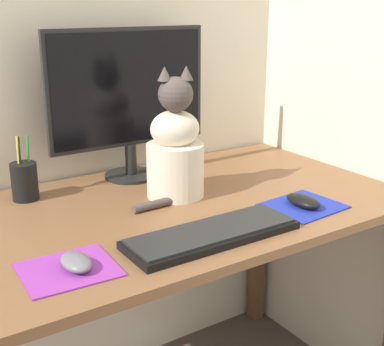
% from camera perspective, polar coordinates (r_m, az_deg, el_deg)
% --- Properties ---
extents(wall_back, '(7.00, 0.04, 2.50)m').
position_cam_1_polar(wall_back, '(1.74, -9.68, 16.18)').
color(wall_back, beige).
rests_on(wall_back, ground_plane).
extents(wall_side_right, '(0.04, 7.00, 2.50)m').
position_cam_1_polar(wall_side_right, '(1.83, 16.94, 15.75)').
color(wall_side_right, beige).
rests_on(wall_side_right, ground_plane).
extents(desk, '(1.31, 0.75, 0.76)m').
position_cam_1_polar(desk, '(1.52, -2.26, -6.87)').
color(desk, brown).
rests_on(desk, ground_plane).
extents(monitor, '(0.52, 0.17, 0.46)m').
position_cam_1_polar(monitor, '(1.66, -6.76, 8.18)').
color(monitor, black).
rests_on(monitor, desk).
extents(keyboard, '(0.43, 0.15, 0.02)m').
position_cam_1_polar(keyboard, '(1.27, 2.16, -6.50)').
color(keyboard, black).
rests_on(keyboard, desk).
extents(mousepad_left, '(0.20, 0.18, 0.00)m').
position_cam_1_polar(mousepad_left, '(1.16, -13.05, -10.00)').
color(mousepad_left, purple).
rests_on(mousepad_left, desk).
extents(mousepad_right, '(0.21, 0.19, 0.00)m').
position_cam_1_polar(mousepad_right, '(1.50, 11.78, -3.46)').
color(mousepad_right, '#1E2D9E').
rests_on(mousepad_right, desk).
extents(computer_mouse_left, '(0.06, 0.10, 0.03)m').
position_cam_1_polar(computer_mouse_left, '(1.15, -12.27, -9.25)').
color(computer_mouse_left, slate).
rests_on(computer_mouse_left, mousepad_left).
extents(computer_mouse_right, '(0.06, 0.11, 0.03)m').
position_cam_1_polar(computer_mouse_right, '(1.48, 11.77, -2.93)').
color(computer_mouse_right, black).
rests_on(computer_mouse_right, mousepad_right).
extents(cat, '(0.27, 0.21, 0.37)m').
position_cam_1_polar(cat, '(1.50, -1.81, 2.51)').
color(cat, beige).
rests_on(cat, desk).
extents(pen_cup, '(0.07, 0.07, 0.18)m').
position_cam_1_polar(pen_cup, '(1.57, -17.44, -0.80)').
color(pen_cup, black).
rests_on(pen_cup, desk).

